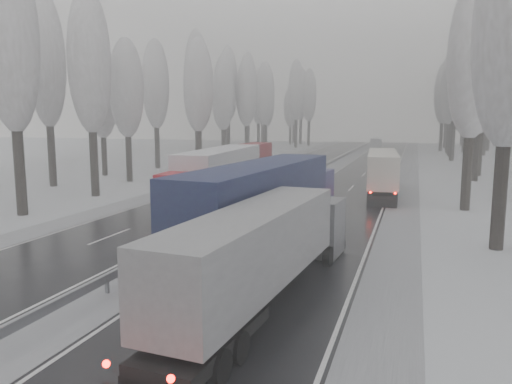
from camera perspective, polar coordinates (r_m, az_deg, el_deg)
The scene contains 54 objects.
ground at distance 17.21m, azimuth -24.36°, elevation -14.92°, with size 260.00×260.00×0.00m, color silver.
carriageway_right at distance 42.47m, azimuth 9.86°, elevation -0.62°, with size 7.50×200.00×0.03m, color black.
carriageway_left at distance 45.08m, azimuth -3.47°, elevation 0.01°, with size 7.50×200.00×0.03m, color black.
median_slush at distance 43.48m, azimuth 2.99°, elevation -0.29°, with size 3.00×200.00×0.04m, color #A8ABB1.
shoulder_right at distance 42.09m, azimuth 16.54°, elevation -0.92°, with size 2.40×200.00×0.04m, color #A8ABB1.
shoulder_left at distance 47.08m, azimuth -9.10°, elevation 0.29°, with size 2.40×200.00×0.04m, color #A8ABB1.
median_guardrail at distance 43.38m, azimuth 2.99°, elevation 0.46°, with size 0.12×200.00×0.76m.
tree_16 at distance 27.85m, azimuth 27.17°, elevation 15.92°, with size 3.60×3.60×16.53m.
tree_18 at distance 38.99m, azimuth 23.64°, elevation 13.78°, with size 3.60×3.60×16.58m.
tree_20 at distance 47.39m, azimuth 26.77°, elevation 11.83°, with size 3.60×3.60×15.71m.
tree_22 at distance 57.61m, azimuth 24.28°, elevation 11.32°, with size 3.60×3.60×15.86m.
tree_24 at distance 63.32m, azimuth 24.70°, elevation 13.65°, with size 3.60×3.60×20.49m.
tree_26 at distance 73.35m, azimuth 23.42°, elevation 12.06°, with size 3.60×3.60×18.78m.
tree_28 at distance 83.92m, azimuth 21.89°, elevation 11.96°, with size 3.60×3.60×19.62m.
tree_29 at distance 88.60m, azimuth 26.51°, elevation 10.85°, with size 3.60×3.60×18.11m.
tree_30 at distance 93.57m, azimuth 21.57°, elevation 10.87°, with size 3.60×3.60×17.86m.
tree_31 at distance 98.11m, azimuth 24.94°, elevation 10.80°, with size 3.60×3.60×18.58m.
tree_32 at distance 101.05m, azimuth 21.32°, elevation 10.47°, with size 3.60×3.60×17.33m.
tree_33 at distance 105.19m, azimuth 22.86°, elevation 9.23°, with size 3.60×3.60×14.33m.
tree_34 at distance 108.10m, azimuth 20.62°, elevation 10.43°, with size 3.60×3.60×17.63m.
tree_35 at distance 112.88m, azimuth 25.28°, elevation 10.26°, with size 3.60×3.60×18.25m.
tree_36 at distance 118.06m, azimuth 21.08°, elevation 11.00°, with size 3.60×3.60×20.23m.
tree_37 at distance 122.50m, azimuth 24.21°, elevation 9.56°, with size 3.60×3.60×16.37m.
tree_38 at distance 128.63m, azimuth 21.54°, elevation 10.08°, with size 3.60×3.60×17.97m.
tree_39 at distance 132.78m, azimuth 22.64°, elevation 9.46°, with size 3.60×3.60×16.19m.
tree_56 at distance 37.76m, azimuth -26.23°, elevation 15.32°, with size 3.60×3.60×18.12m.
tree_58 at distance 44.76m, azimuth -18.50°, elevation 13.78°, with size 3.60×3.60×17.21m.
tree_59 at distance 52.67m, azimuth -22.86°, elevation 13.52°, with size 3.60×3.60×18.41m.
tree_60 at distance 54.08m, azimuth -14.59°, elevation 11.33°, with size 3.60×3.60×14.84m.
tree_61 at distance 60.56m, azimuth -17.22°, elevation 10.35°, with size 3.60×3.60×13.95m.
tree_62 at distance 60.74m, azimuth -6.61°, elevation 11.92°, with size 3.60×3.60×16.04m.
tree_63 at distance 67.87m, azimuth -11.42°, elevation 11.90°, with size 3.60×3.60×16.88m.
tree_64 at distance 70.67m, azimuth -6.80°, elevation 11.10°, with size 3.60×3.60×15.42m.
tree_65 at distance 75.21m, azimuth -6.82°, elevation 12.91°, with size 3.60×3.60×19.48m.
tree_66 at distance 79.49m, azimuth -3.80°, elevation 10.75°, with size 3.60×3.60×15.23m.
tree_67 at distance 83.77m, azimuth -3.69°, elevation 11.45°, with size 3.60×3.60×17.09m.
tree_68 at distance 85.33m, azimuth -1.11°, elevation 11.22°, with size 3.60×3.60×16.65m.
tree_69 at distance 90.83m, azimuth -3.24°, elevation 12.12°, with size 3.60×3.60×19.35m.
tree_70 at distance 94.86m, azimuth 1.04°, elevation 11.11°, with size 3.60×3.60×17.09m.
tree_71 at distance 100.19m, azimuth -0.95°, elevation 11.88°, with size 3.60×3.60×19.61m.
tree_72 at distance 104.50m, azimuth 1.14°, elevation 10.17°, with size 3.60×3.60×15.11m.
tree_73 at distance 109.22m, azimuth 0.28°, elevation 10.80°, with size 3.60×3.60×17.22m.
tree_74 at distance 114.06m, azimuth 4.62°, elevation 11.46°, with size 3.60×3.60×19.68m.
tree_75 at distance 120.26m, azimuth 0.75°, elevation 11.00°, with size 3.60×3.60×18.60m.
tree_76 at distance 122.96m, azimuth 6.11°, elevation 10.88°, with size 3.60×3.60×18.55m.
tree_77 at distance 128.02m, azimuth 3.96°, elevation 9.60°, with size 3.60×3.60×14.32m.
tree_78 at distance 130.17m, azimuth 5.17°, elevation 11.04°, with size 3.60×3.60×19.55m.
tree_79 at distance 134.63m, azimuth 4.37°, elevation 10.29°, with size 3.60×3.60×17.07m.
truck_grey_tarp at distance 17.82m, azimuth 1.27°, elevation -6.19°, with size 3.37×14.20×3.61m.
truck_blue_box at distance 25.15m, azimuth 1.38°, elevation -0.77°, with size 4.31×17.42×4.43m.
truck_cream_box at distance 44.87m, azimuth 14.21°, elevation 2.55°, with size 3.40×14.82×3.77m.
box_truck_distant at distance 104.12m, azimuth 13.55°, elevation 5.31°, with size 2.69×7.25×2.66m.
truck_red_white at distance 36.87m, azimuth -4.47°, elevation 2.04°, with size 3.82×16.94×4.31m.
truck_red_red at distance 52.11m, azimuth -1.70°, elevation 3.61°, with size 2.57×14.88×3.80m.
Camera 1 is at (10.90, -11.57, 6.61)m, focal length 35.00 mm.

